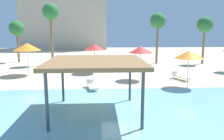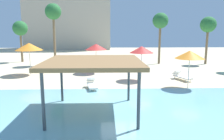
{
  "view_description": "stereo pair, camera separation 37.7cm",
  "coord_description": "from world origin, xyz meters",
  "views": [
    {
      "loc": [
        -1.31,
        -13.61,
        4.1
      ],
      "look_at": [
        -0.45,
        2.0,
        1.3
      ],
      "focal_mm": 35.42,
      "sensor_mm": 36.0,
      "label": 1
    },
    {
      "loc": [
        -0.93,
        -13.62,
        4.1
      ],
      "look_at": [
        -0.45,
        2.0,
        1.3
      ],
      "focal_mm": 35.42,
      "sensor_mm": 36.0,
      "label": 2
    }
  ],
  "objects": [
    {
      "name": "ground_plane",
      "position": [
        0.0,
        0.0,
        0.0
      ],
      "size": [
        80.0,
        80.0,
        0.0
      ],
      "primitive_type": "plane",
      "color": "beige"
    },
    {
      "name": "lagoon_water",
      "position": [
        0.0,
        -5.25,
        0.02
      ],
      "size": [
        44.0,
        13.5,
        0.04
      ],
      "primitive_type": "cube",
      "color": "#7AB7C1",
      "rests_on": "ground"
    },
    {
      "name": "shade_pavilion",
      "position": [
        -1.52,
        -3.07,
        2.54
      ],
      "size": [
        4.58,
        4.58,
        2.7
      ],
      "color": "#42474C",
      "rests_on": "ground"
    },
    {
      "name": "beach_umbrella_orange_1",
      "position": [
        5.06,
        1.79,
        2.42
      ],
      "size": [
        2.08,
        2.08,
        2.71
      ],
      "color": "silver",
      "rests_on": "ground"
    },
    {
      "name": "beach_umbrella_red_2",
      "position": [
        -1.83,
        7.86,
        2.54
      ],
      "size": [
        2.11,
        2.11,
        2.83
      ],
      "color": "silver",
      "rests_on": "ground"
    },
    {
      "name": "beach_umbrella_red_3",
      "position": [
        2.08,
        4.56,
        2.54
      ],
      "size": [
        2.01,
        2.01,
        2.82
      ],
      "color": "silver",
      "rests_on": "ground"
    },
    {
      "name": "beach_umbrella_orange_4",
      "position": [
        -7.99,
        7.08,
        2.63
      ],
      "size": [
        2.5,
        2.5,
        2.98
      ],
      "color": "silver",
      "rests_on": "ground"
    },
    {
      "name": "lounge_chair_0",
      "position": [
        -1.9,
        1.73,
        0.33
      ],
      "size": [
        0.93,
        1.97,
        0.74
      ],
      "rotation": [
        0.0,
        0.0,
        -1.39
      ],
      "color": "white",
      "rests_on": "ground"
    },
    {
      "name": "lounge_chair_2",
      "position": [
        5.46,
        4.4,
        0.33
      ],
      "size": [
        1.21,
        1.99,
        0.74
      ],
      "rotation": [
        0.0,
        0.0,
        -1.22
      ],
      "color": "white",
      "rests_on": "ground"
    },
    {
      "name": "palm_tree_0",
      "position": [
        5.78,
        13.58,
        5.13
      ],
      "size": [
        1.9,
        1.9,
        6.23
      ],
      "color": "brown",
      "rests_on": "ground"
    },
    {
      "name": "palm_tree_1",
      "position": [
        11.5,
        13.15,
        4.68
      ],
      "size": [
        1.9,
        1.9,
        5.76
      ],
      "color": "brown",
      "rests_on": "ground"
    },
    {
      "name": "palm_tree_2",
      "position": [
        -7.07,
        13.41,
        6.09
      ],
      "size": [
        1.9,
        1.9,
        7.26
      ],
      "color": "brown",
      "rests_on": "ground"
    },
    {
      "name": "palm_tree_3",
      "position": [
        -11.97,
        15.84,
        4.29
      ],
      "size": [
        1.9,
        1.9,
        5.34
      ],
      "color": "brown",
      "rests_on": "ground"
    },
    {
      "name": "hotel_block_0",
      "position": [
        -9.06,
        37.93,
        8.25
      ],
      "size": [
        18.39,
        8.71,
        16.49
      ],
      "primitive_type": "cube",
      "color": "#B2A893",
      "rests_on": "ground"
    }
  ]
}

